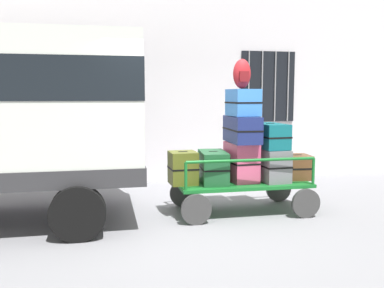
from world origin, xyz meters
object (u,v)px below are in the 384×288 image
at_px(suitcase_left_bottom, 183,168).
at_px(suitcase_center_top, 243,103).
at_px(suitcase_midleft_bottom, 213,167).
at_px(suitcase_center_middle, 242,129).
at_px(suitcase_center_bottom, 241,162).
at_px(suitcase_midright_middle, 270,136).
at_px(backpack, 242,74).
at_px(luggage_cart, 242,188).
at_px(suitcase_midright_bottom, 271,165).
at_px(suitcase_right_bottom, 297,167).

distance_m(suitcase_left_bottom, suitcase_center_top, 1.34).
xyz_separation_m(suitcase_midleft_bottom, suitcase_center_middle, (0.46, 0.04, 0.57)).
height_order(suitcase_midleft_bottom, suitcase_center_top, suitcase_center_top).
bearing_deg(suitcase_center_top, suitcase_center_middle, 90.00).
relative_size(suitcase_left_bottom, suitcase_midleft_bottom, 0.68).
bearing_deg(suitcase_center_bottom, suitcase_center_top, -90.00).
height_order(suitcase_center_bottom, suitcase_center_top, suitcase_center_top).
relative_size(suitcase_center_top, suitcase_midright_middle, 0.73).
xyz_separation_m(suitcase_center_middle, backpack, (-0.04, -0.07, 0.84)).
xyz_separation_m(luggage_cart, suitcase_center_top, (0.00, -0.01, 1.32)).
bearing_deg(suitcase_midright_middle, suitcase_center_top, -174.01).
distance_m(suitcase_center_bottom, suitcase_midright_bottom, 0.47).
distance_m(luggage_cart, suitcase_left_bottom, 0.99).
distance_m(suitcase_left_bottom, suitcase_midright_middle, 1.47).
xyz_separation_m(suitcase_midleft_bottom, backpack, (0.43, -0.03, 1.40)).
bearing_deg(suitcase_midleft_bottom, suitcase_midright_bottom, -1.29).
distance_m(suitcase_midright_bottom, suitcase_midright_middle, 0.45).
xyz_separation_m(suitcase_center_top, suitcase_midright_bottom, (0.46, -0.03, -0.97)).
bearing_deg(suitcase_right_bottom, suitcase_midright_middle, 177.24).
bearing_deg(suitcase_midleft_bottom, suitcase_midright_middle, 3.39).
distance_m(suitcase_midright_bottom, suitcase_right_bottom, 0.47).
xyz_separation_m(luggage_cart, suitcase_center_bottom, (0.00, 0.04, 0.40)).
xyz_separation_m(suitcase_midleft_bottom, suitcase_right_bottom, (1.39, 0.03, -0.05)).
distance_m(luggage_cart, backpack, 1.75).
bearing_deg(suitcase_right_bottom, suitcase_midright_bottom, -173.43).
relative_size(suitcase_center_top, backpack, 1.23).
bearing_deg(suitcase_midright_bottom, suitcase_left_bottom, 178.61).
height_order(suitcase_center_middle, suitcase_right_bottom, suitcase_center_middle).
xyz_separation_m(luggage_cart, backpack, (-0.04, -0.05, 1.75)).
height_order(suitcase_center_bottom, backpack, backpack).
relative_size(suitcase_center_middle, suitcase_right_bottom, 1.80).
distance_m(suitcase_left_bottom, suitcase_center_middle, 1.09).
relative_size(luggage_cart, suitcase_left_bottom, 4.26).
relative_size(suitcase_center_middle, suitcase_midright_bottom, 1.23).
xyz_separation_m(suitcase_center_middle, suitcase_midright_middle, (0.46, 0.01, -0.11)).
relative_size(suitcase_center_bottom, suitcase_right_bottom, 1.35).
relative_size(luggage_cart, suitcase_right_bottom, 4.45).
bearing_deg(suitcase_midright_middle, backpack, -170.32).
relative_size(suitcase_center_middle, suitcase_midright_middle, 1.13).
bearing_deg(suitcase_center_middle, suitcase_left_bottom, -178.29).
distance_m(suitcase_center_middle, backpack, 0.84).
height_order(suitcase_left_bottom, suitcase_midright_bottom, suitcase_midright_bottom).
relative_size(suitcase_midright_middle, suitcase_right_bottom, 1.58).
height_order(luggage_cart, suitcase_center_bottom, suitcase_center_bottom).
height_order(suitcase_center_bottom, suitcase_midright_middle, suitcase_midright_middle).
distance_m(suitcase_midleft_bottom, backpack, 1.47).
relative_size(luggage_cart, suitcase_center_top, 3.88).
xyz_separation_m(suitcase_center_bottom, backpack, (-0.04, -0.09, 1.34)).
height_order(suitcase_midleft_bottom, suitcase_center_bottom, suitcase_center_bottom).
height_order(suitcase_midleft_bottom, suitcase_midright_bottom, suitcase_midright_bottom).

